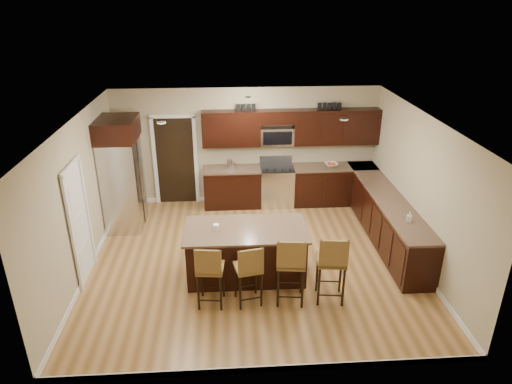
{
  "coord_description": "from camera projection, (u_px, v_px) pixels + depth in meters",
  "views": [
    {
      "loc": [
        -0.45,
        -7.29,
        4.63
      ],
      "look_at": [
        0.06,
        0.4,
        1.23
      ],
      "focal_mm": 32.0,
      "sensor_mm": 36.0,
      "label": 1
    }
  ],
  "objects": [
    {
      "name": "island_jar",
      "position": [
        216.0,
        227.0,
        7.72
      ],
      "size": [
        0.1,
        0.1,
        0.1
      ],
      "primitive_type": "cylinder",
      "color": "white",
      "rests_on": "island"
    },
    {
      "name": "canister_tall",
      "position": [
        230.0,
        164.0,
        10.35
      ],
      "size": [
        0.12,
        0.12,
        0.22
      ],
      "primitive_type": "cylinder",
      "color": "silver",
      "rests_on": "base_cabinets"
    },
    {
      "name": "canister_short",
      "position": [
        233.0,
        165.0,
        10.37
      ],
      "size": [
        0.11,
        0.11,
        0.14
      ],
      "primitive_type": "cylinder",
      "color": "silver",
      "rests_on": "base_cabinets"
    },
    {
      "name": "letter_decor",
      "position": [
        287.0,
        107.0,
        10.04
      ],
      "size": [
        2.2,
        0.03,
        0.15
      ],
      "primitive_type": null,
      "color": "black",
      "rests_on": "upper_cabinets"
    },
    {
      "name": "ceiling",
      "position": [
        254.0,
        120.0,
        7.46
      ],
      "size": [
        6.0,
        6.0,
        0.0
      ],
      "primitive_type": "plane",
      "rotation": [
        3.14,
        0.0,
        0.0
      ],
      "color": "silver",
      "rests_on": "wall_back"
    },
    {
      "name": "island",
      "position": [
        246.0,
        253.0,
        7.96
      ],
      "size": [
        2.1,
        1.11,
        0.92
      ],
      "rotation": [
        0.0,
        0.0,
        -0.01
      ],
      "color": "black",
      "rests_on": "floor"
    },
    {
      "name": "wall_back",
      "position": [
        247.0,
        146.0,
        10.52
      ],
      "size": [
        6.0,
        0.0,
        6.0
      ],
      "primitive_type": "plane",
      "rotation": [
        1.57,
        0.0,
        0.0
      ],
      "color": "tan",
      "rests_on": "floor"
    },
    {
      "name": "microwave",
      "position": [
        277.0,
        136.0,
        10.32
      ],
      "size": [
        0.76,
        0.31,
        0.4
      ],
      "primitive_type": "cube",
      "color": "silver",
      "rests_on": "upper_cabinets"
    },
    {
      "name": "range",
      "position": [
        277.0,
        185.0,
        10.64
      ],
      "size": [
        0.76,
        0.64,
        1.11
      ],
      "color": "silver",
      "rests_on": "floor"
    },
    {
      "name": "wall_left",
      "position": [
        80.0,
        199.0,
        7.83
      ],
      "size": [
        0.0,
        5.5,
        5.5
      ],
      "primitive_type": "plane",
      "rotation": [
        1.57,
        0.0,
        1.57
      ],
      "color": "tan",
      "rests_on": "floor"
    },
    {
      "name": "refrigerator",
      "position": [
        122.0,
        173.0,
        9.36
      ],
      "size": [
        0.79,
        1.02,
        2.35
      ],
      "color": "silver",
      "rests_on": "floor"
    },
    {
      "name": "floor",
      "position": [
        254.0,
        260.0,
        8.55
      ],
      "size": [
        6.0,
        6.0,
        0.0
      ],
      "primitive_type": "plane",
      "color": "#A57741",
      "rests_on": "ground"
    },
    {
      "name": "wall_right",
      "position": [
        420.0,
        190.0,
        8.19
      ],
      "size": [
        0.0,
        5.5,
        5.5
      ],
      "primitive_type": "plane",
      "rotation": [
        1.57,
        0.0,
        -1.57
      ],
      "color": "tan",
      "rests_on": "floor"
    },
    {
      "name": "stool_left",
      "position": [
        210.0,
        269.0,
        7.05
      ],
      "size": [
        0.45,
        0.45,
        1.1
      ],
      "rotation": [
        0.0,
        0.0,
        -0.11
      ],
      "color": "olive",
      "rests_on": "floor"
    },
    {
      "name": "stool_right",
      "position": [
        291.0,
        263.0,
        7.1
      ],
      "size": [
        0.5,
        0.5,
        1.2
      ],
      "rotation": [
        0.0,
        0.0,
        -0.12
      ],
      "color": "olive",
      "rests_on": "floor"
    },
    {
      "name": "base_cabinets",
      "position": [
        338.0,
        203.0,
        9.8
      ],
      "size": [
        4.02,
        3.96,
        0.92
      ],
      "color": "black",
      "rests_on": "floor"
    },
    {
      "name": "stool_extra",
      "position": [
        332.0,
        261.0,
        7.14
      ],
      "size": [
        0.5,
        0.5,
        1.2
      ],
      "rotation": [
        0.0,
        0.0,
        -0.12
      ],
      "color": "olive",
      "rests_on": "floor"
    },
    {
      "name": "pantry_door",
      "position": [
        79.0,
        225.0,
        7.69
      ],
      "size": [
        0.03,
        0.8,
        2.04
      ],
      "primitive_type": "cube",
      "color": "white",
      "rests_on": "floor"
    },
    {
      "name": "fruit_bowl",
      "position": [
        331.0,
        165.0,
        10.52
      ],
      "size": [
        0.35,
        0.35,
        0.07
      ],
      "primitive_type": "imported",
      "rotation": [
        0.0,
        0.0,
        0.16
      ],
      "color": "silver",
      "rests_on": "base_cabinets"
    },
    {
      "name": "stool_mid",
      "position": [
        249.0,
        268.0,
        7.1
      ],
      "size": [
        0.47,
        0.47,
        1.07
      ],
      "rotation": [
        0.0,
        0.0,
        0.2
      ],
      "color": "olive",
      "rests_on": "floor"
    },
    {
      "name": "floor_mat",
      "position": [
        265.0,
        225.0,
        9.83
      ],
      "size": [
        1.0,
        0.86,
        0.01
      ],
      "primitive_type": "cube",
      "rotation": [
        0.0,
        0.0,
        -0.43
      ],
      "color": "olive",
      "rests_on": "floor"
    },
    {
      "name": "doorway",
      "position": [
        176.0,
        161.0,
        10.53
      ],
      "size": [
        0.85,
        0.03,
        2.06
      ],
      "primitive_type": "cube",
      "color": "black",
      "rests_on": "floor"
    },
    {
      "name": "upper_cabinets",
      "position": [
        293.0,
        127.0,
        10.23
      ],
      "size": [
        4.0,
        0.33,
        0.8
      ],
      "color": "black",
      "rests_on": "wall_back"
    },
    {
      "name": "soap_bottle",
      "position": [
        409.0,
        217.0,
        7.96
      ],
      "size": [
        0.11,
        0.11,
        0.18
      ],
      "primitive_type": "imported",
      "rotation": [
        0.0,
        0.0,
        -0.37
      ],
      "color": "#B2B2B2",
      "rests_on": "base_cabinets"
    }
  ]
}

